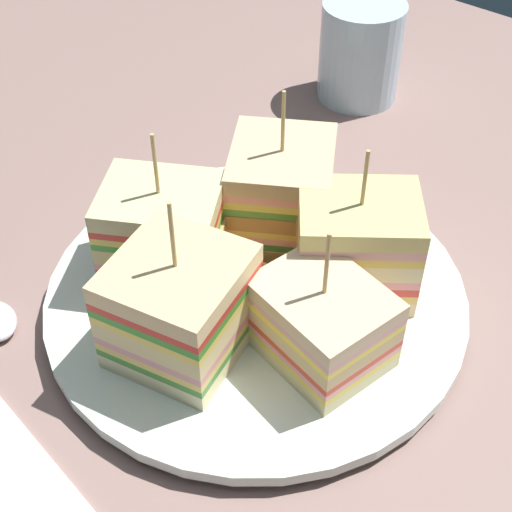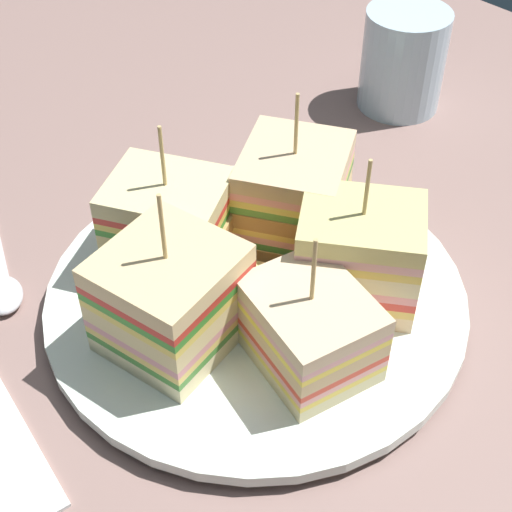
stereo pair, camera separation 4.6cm
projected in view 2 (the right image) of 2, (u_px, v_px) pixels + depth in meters
ground_plane at (256, 316)px, 49.86cm from camera, size 106.11×96.40×1.80cm
plate at (256, 297)px, 48.63cm from camera, size 26.59×26.59×1.48cm
sandwich_wedge_0 at (358, 255)px, 45.87cm from camera, size 9.27×8.97×10.30cm
sandwich_wedge_1 at (293, 194)px, 50.08cm from camera, size 9.39×9.63×10.82cm
sandwich_wedge_2 at (170, 224)px, 48.15cm from camera, size 9.23×8.71×10.41cm
sandwich_wedge_3 at (171, 299)px, 43.25cm from camera, size 8.21×8.56×10.82cm
sandwich_wedge_4 at (309, 328)px, 42.60cm from camera, size 8.37×7.22×9.24cm
chip_pile at (247, 294)px, 46.48cm from camera, size 7.69×7.48×2.45cm
drinking_glass at (402, 66)px, 64.36cm from camera, size 7.03×7.03×8.49cm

